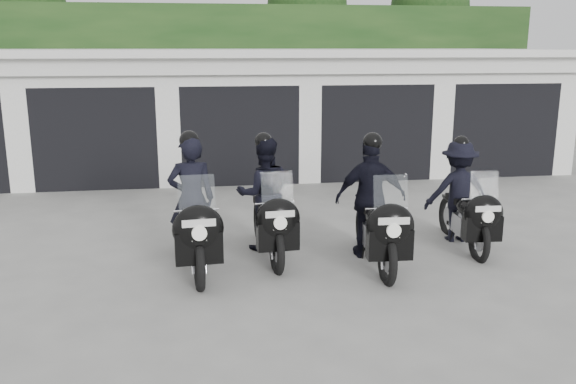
{
  "coord_description": "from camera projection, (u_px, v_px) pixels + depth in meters",
  "views": [
    {
      "loc": [
        -0.93,
        -7.88,
        3.04
      ],
      "look_at": [
        0.29,
        0.32,
        1.05
      ],
      "focal_mm": 38.0,
      "sensor_mm": 36.0,
      "label": 1
    }
  ],
  "objects": [
    {
      "name": "ground",
      "position": [
        271.0,
        272.0,
        8.42
      ],
      "size": [
        80.0,
        80.0,
        0.0
      ],
      "primitive_type": "plane",
      "color": "#969691",
      "rests_on": "ground"
    },
    {
      "name": "garage_block",
      "position": [
        233.0,
        110.0,
        15.84
      ],
      "size": [
        16.4,
        6.8,
        2.96
      ],
      "color": "white",
      "rests_on": "ground"
    },
    {
      "name": "background_vegetation",
      "position": [
        235.0,
        54.0,
        20.25
      ],
      "size": [
        20.0,
        3.9,
        5.8
      ],
      "color": "#153312",
      "rests_on": "ground"
    },
    {
      "name": "police_bike_a",
      "position": [
        193.0,
        214.0,
        8.43
      ],
      "size": [
        0.77,
        2.25,
        1.95
      ],
      "rotation": [
        0.0,
        0.0,
        0.07
      ],
      "color": "black",
      "rests_on": "ground"
    },
    {
      "name": "police_bike_b",
      "position": [
        266.0,
        202.0,
        9.05
      ],
      "size": [
        0.88,
        2.13,
        1.85
      ],
      "rotation": [
        0.0,
        0.0,
        0.06
      ],
      "color": "black",
      "rests_on": "ground"
    },
    {
      "name": "police_bike_c",
      "position": [
        373.0,
        207.0,
        8.7
      ],
      "size": [
        1.07,
        2.19,
        1.91
      ],
      "rotation": [
        0.0,
        0.0,
        -0.05
      ],
      "color": "black",
      "rests_on": "ground"
    },
    {
      "name": "police_bike_d",
      "position": [
        461.0,
        197.0,
        9.49
      ],
      "size": [
        1.07,
        2.0,
        1.74
      ],
      "rotation": [
        0.0,
        0.0,
        -0.06
      ],
      "color": "black",
      "rests_on": "ground"
    }
  ]
}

